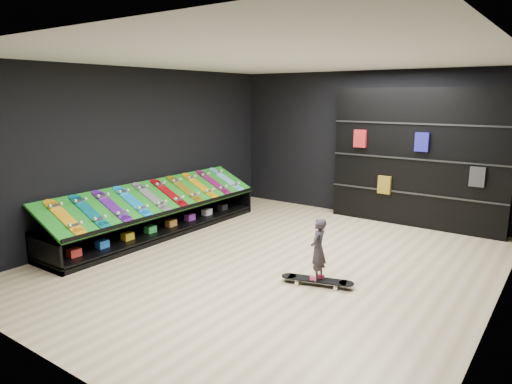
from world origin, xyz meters
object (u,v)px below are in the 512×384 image
Objects in this scene: child at (318,261)px; back_shelving at (418,158)px; floor_skateboard at (317,282)px; display_rack at (159,220)px.

back_shelving is at bearing 170.52° from child.
back_shelving is at bearing 70.77° from floor_skateboard.
display_rack is at bearing 156.46° from floor_skateboard.
display_rack is 1.36× the size of back_shelving.
back_shelving reaches higher than child.
display_rack reaches higher than floor_skateboard.
display_rack is 3.52m from child.
back_shelving is 3.38× the size of floor_skateboard.
display_rack is at bearing -103.79° from child.
back_shelving is 3.95m from floor_skateboard.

